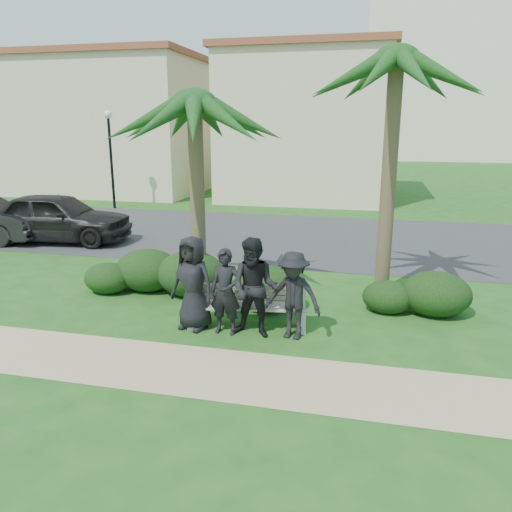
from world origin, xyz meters
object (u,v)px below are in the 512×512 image
object	(u,v)px
man_b	(226,292)
street_lamp	(110,142)
palm_left	(194,104)
man_c	(255,288)
park_bench	(247,310)
palm_right	(397,61)
man_d	(293,296)
car_a	(57,217)
man_a	(193,283)

from	to	relation	value
man_b	street_lamp	bearing A→B (deg)	127.28
man_b	palm_left	xyz separation A→B (m)	(-1.19, 1.93, 3.30)
street_lamp	man_c	size ratio (longest dim) A/B	2.38
park_bench	palm_right	xyz separation A→B (m)	(2.46, 2.60, 4.58)
man_d	palm_left	world-z (taller)	palm_left
man_c	palm_right	distance (m)	5.47
man_d	car_a	distance (m)	10.35
park_bench	man_c	distance (m)	0.69
car_a	man_a	bearing A→B (deg)	-136.35
park_bench	man_a	bearing A→B (deg)	-173.98
street_lamp	car_a	xyz separation A→B (m)	(1.57, -6.51, -2.14)
palm_left	car_a	world-z (taller)	palm_left
street_lamp	man_b	xyz separation A→B (m)	(8.98, -12.30, -2.15)
street_lamp	man_d	bearing A→B (deg)	-50.21
street_lamp	car_a	distance (m)	7.03
man_d	palm_left	distance (m)	4.49
park_bench	man_d	xyz separation A→B (m)	(0.90, -0.27, 0.45)
palm_left	street_lamp	bearing A→B (deg)	126.89
man_b	man_c	world-z (taller)	man_c
man_c	car_a	size ratio (longest dim) A/B	0.38
street_lamp	man_d	size ratio (longest dim) A/B	2.71
street_lamp	man_c	distance (m)	15.69
man_a	palm_left	bearing A→B (deg)	120.25
man_b	park_bench	bearing A→B (deg)	48.60
street_lamp	palm_right	bearing A→B (deg)	-38.53
man_c	palm_left	size ratio (longest dim) A/B	0.36
street_lamp	park_bench	world-z (taller)	street_lamp
man_b	man_c	size ratio (longest dim) A/B	0.88
car_a	man_b	bearing A→B (deg)	-134.17
park_bench	man_d	distance (m)	1.04
man_a	park_bench	bearing A→B (deg)	29.11
man_b	palm_right	world-z (taller)	palm_right
palm_left	palm_right	distance (m)	4.18
man_a	man_d	size ratio (longest dim) A/B	1.11
palm_left	man_c	bearing A→B (deg)	-48.25
street_lamp	man_b	bearing A→B (deg)	-53.89
street_lamp	car_a	world-z (taller)	street_lamp
street_lamp	man_b	size ratio (longest dim) A/B	2.72
man_a	palm_left	size ratio (longest dim) A/B	0.35
park_bench	palm_left	xyz separation A→B (m)	(-1.50, 1.59, 3.75)
man_c	street_lamp	bearing A→B (deg)	132.63
man_c	man_d	bearing A→B (deg)	10.86
man_a	car_a	distance (m)	8.85
man_c	car_a	distance (m)	9.84
street_lamp	palm_left	bearing A→B (deg)	-53.11
man_c	palm_right	world-z (taller)	palm_right
street_lamp	man_a	xyz separation A→B (m)	(8.33, -12.22, -2.06)
man_a	palm_right	distance (m)	6.02
man_d	street_lamp	bearing A→B (deg)	140.65
man_b	car_a	distance (m)	9.41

